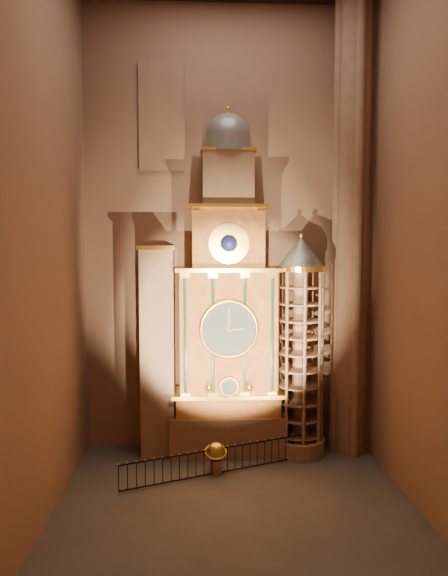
{
  "coord_description": "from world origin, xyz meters",
  "views": [
    {
      "loc": [
        -1.4,
        -19.74,
        9.89
      ],
      "look_at": [
        -0.28,
        3.0,
        8.3
      ],
      "focal_mm": 32.0,
      "sensor_mm": 36.0,
      "label": 1
    }
  ],
  "objects": [
    {
      "name": "gothic_pier",
      "position": [
        6.1,
        5.0,
        11.0
      ],
      "size": [
        2.04,
        2.04,
        22.0
      ],
      "color": "#8C634C",
      "rests_on": "floor"
    },
    {
      "name": "floor",
      "position": [
        0.0,
        0.0,
        0.0
      ],
      "size": [
        14.0,
        14.0,
        0.0
      ],
      "primitive_type": "plane",
      "color": "#383330",
      "rests_on": "ground"
    },
    {
      "name": "stained_glass_window",
      "position": [
        -3.2,
        5.92,
        16.5
      ],
      "size": [
        2.2,
        0.14,
        5.2
      ],
      "color": "navy",
      "rests_on": "wall_back"
    },
    {
      "name": "iron_railing",
      "position": [
        -0.5,
        2.45,
        0.62
      ],
      "size": [
        8.45,
        3.28,
        1.15
      ],
      "color": "black",
      "rests_on": "floor"
    },
    {
      "name": "astronomical_clock",
      "position": [
        0.0,
        4.96,
        6.68
      ],
      "size": [
        5.6,
        2.41,
        16.7
      ],
      "color": "#8C634C",
      "rests_on": "floor"
    },
    {
      "name": "wall_back",
      "position": [
        0.0,
        6.0,
        11.0
      ],
      "size": [
        22.0,
        0.0,
        22.0
      ],
      "primitive_type": "plane",
      "rotation": [
        1.57,
        0.0,
        0.0
      ],
      "color": "#8E614C",
      "rests_on": "floor"
    },
    {
      "name": "wall_right",
      "position": [
        7.0,
        0.0,
        11.0
      ],
      "size": [
        0.0,
        22.0,
        22.0
      ],
      "primitive_type": "plane",
      "rotation": [
        1.57,
        0.0,
        -1.57
      ],
      "color": "#8E614C",
      "rests_on": "floor"
    },
    {
      "name": "wall_left",
      "position": [
        -7.0,
        0.0,
        11.0
      ],
      "size": [
        0.0,
        22.0,
        22.0
      ],
      "primitive_type": "plane",
      "rotation": [
        1.57,
        0.0,
        1.57
      ],
      "color": "#8E614C",
      "rests_on": "floor"
    },
    {
      "name": "stair_turret",
      "position": [
        3.5,
        4.7,
        5.27
      ],
      "size": [
        2.5,
        2.5,
        10.8
      ],
      "color": "#8C634C",
      "rests_on": "floor"
    },
    {
      "name": "portrait_tower",
      "position": [
        -3.4,
        4.98,
        5.15
      ],
      "size": [
        1.8,
        1.6,
        10.2
      ],
      "color": "#8C634C",
      "rests_on": "floor"
    },
    {
      "name": "celestial_globe",
      "position": [
        -0.67,
        2.54,
        0.85
      ],
      "size": [
        1.06,
        1.01,
        1.42
      ],
      "color": "#8C634C",
      "rests_on": "floor"
    }
  ]
}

